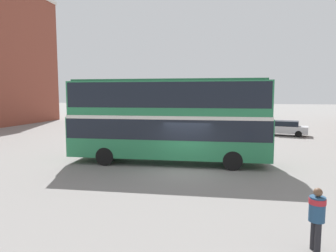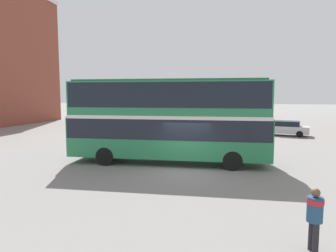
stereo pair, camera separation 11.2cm
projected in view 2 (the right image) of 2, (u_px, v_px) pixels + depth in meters
The scene contains 4 objects.
ground_plane at pixel (186, 171), 15.62m from camera, with size 240.00×240.00×0.00m, color gray.
double_decker_bus at pixel (168, 116), 17.19m from camera, with size 11.45×3.09×4.82m.
pedestrian_foreground at pixel (315, 213), 7.46m from camera, with size 0.46×0.46×1.66m.
parked_car_kerb_near at pixel (286, 128), 29.19m from camera, with size 4.60×2.77×1.43m.
Camera 2 is at (2.30, -15.14, 3.96)m, focal length 32.00 mm.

